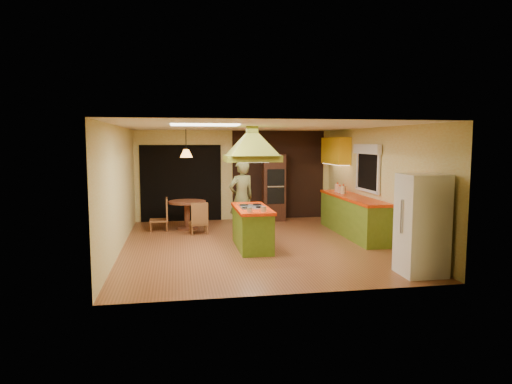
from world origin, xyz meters
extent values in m
plane|color=brown|center=(0.00, 0.00, 0.00)|extent=(6.50, 6.50, 0.00)
plane|color=beige|center=(0.00, 3.25, 1.25)|extent=(5.50, 0.00, 5.50)
plane|color=beige|center=(0.00, -3.25, 1.25)|extent=(5.50, 0.00, 5.50)
plane|color=beige|center=(-2.75, 0.00, 1.25)|extent=(0.00, 6.50, 6.50)
plane|color=beige|center=(2.75, 0.00, 1.25)|extent=(0.00, 6.50, 6.50)
plane|color=silver|center=(0.00, 0.00, 2.50)|extent=(6.50, 6.50, 0.00)
cube|color=#381E14|center=(1.25, 3.23, 1.25)|extent=(2.64, 0.03, 2.50)
cube|color=black|center=(-1.50, 3.23, 1.05)|extent=(2.20, 0.03, 2.10)
cube|color=olive|center=(2.45, 0.60, 0.43)|extent=(0.58, 3.00, 0.86)
cube|color=#E53807|center=(2.45, 0.60, 0.89)|extent=(0.62, 3.05, 0.06)
cube|color=yellow|center=(2.57, 2.20, 1.95)|extent=(0.34, 1.40, 0.70)
cube|color=black|center=(2.72, 0.40, 1.55)|extent=(0.03, 1.16, 0.96)
cube|color=white|center=(2.67, 0.40, 2.02)|extent=(0.10, 1.35, 0.22)
cube|color=white|center=(-1.10, -1.20, 2.48)|extent=(1.20, 0.60, 0.03)
cube|color=#5E8721|center=(-0.10, -0.29, 0.39)|extent=(0.63, 1.62, 0.79)
cube|color=#ED3307|center=(-0.10, -0.29, 0.82)|extent=(0.69, 1.69, 0.06)
cube|color=silver|center=(-0.10, -0.29, 0.86)|extent=(0.49, 0.71, 0.02)
cube|color=olive|center=(-0.10, -0.29, 1.85)|extent=(1.12, 0.82, 0.13)
pyramid|color=olive|center=(-0.10, -0.29, 2.36)|extent=(1.12, 0.82, 0.45)
cube|color=olive|center=(-0.10, -0.29, 2.43)|extent=(0.22, 0.22, 0.13)
imported|color=#4D4D29|center=(-0.15, 0.91, 0.89)|extent=(0.76, 0.65, 1.78)
cube|color=white|center=(2.33, -2.66, 0.83)|extent=(0.70, 0.66, 1.67)
cube|color=#432215|center=(1.05, 2.95, 0.92)|extent=(0.64, 0.61, 1.84)
cube|color=black|center=(1.05, 2.65, 1.22)|extent=(0.47, 0.05, 0.45)
cube|color=black|center=(1.05, 2.65, 0.72)|extent=(0.47, 0.05, 0.45)
cylinder|color=brown|center=(-1.37, 2.02, 0.68)|extent=(0.94, 0.94, 0.05)
cylinder|color=brown|center=(-1.37, 2.02, 0.35)|extent=(0.14, 0.14, 0.66)
cylinder|color=brown|center=(-1.37, 2.02, 0.03)|extent=(0.53, 0.53, 0.05)
cone|color=#FF9E3F|center=(-1.37, 2.02, 1.90)|extent=(0.35, 0.35, 0.20)
cylinder|color=#FBE6CA|center=(2.40, 1.53, 1.02)|extent=(0.16, 0.16, 0.20)
cylinder|color=beige|center=(2.40, 1.11, 1.02)|extent=(0.18, 0.18, 0.19)
cylinder|color=beige|center=(2.40, 1.34, 1.00)|extent=(0.14, 0.14, 0.16)
camera|label=1|loc=(-1.60, -9.44, 2.18)|focal=32.00mm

